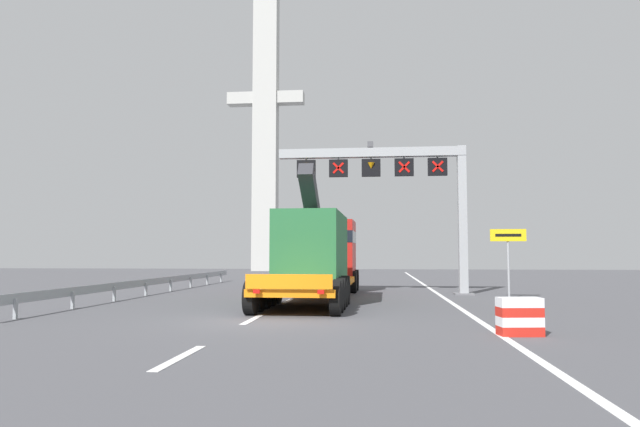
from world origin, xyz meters
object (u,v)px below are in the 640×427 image
overhead_lane_gantry (398,177)px  bridge_pylon_distant (266,128)px  crash_barrier_striped (520,317)px  exit_sign_yellow (508,246)px  heavy_haul_truck_orange (320,253)px

overhead_lane_gantry → bridge_pylon_distant: (-13.96, 36.82, 11.01)m
crash_barrier_striped → bridge_pylon_distant: 55.45m
exit_sign_yellow → bridge_pylon_distant: bearing=115.2°
overhead_lane_gantry → crash_barrier_striped: (2.34, -13.64, -5.21)m
overhead_lane_gantry → bridge_pylon_distant: bridge_pylon_distant is taller
exit_sign_yellow → crash_barrier_striped: bearing=-101.5°
overhead_lane_gantry → heavy_haul_truck_orange: 5.67m
overhead_lane_gantry → crash_barrier_striped: bearing=-80.3°
heavy_haul_truck_orange → exit_sign_yellow: 8.15m
overhead_lane_gantry → crash_barrier_striped: 14.79m
heavy_haul_truck_orange → exit_sign_yellow: heavy_haul_truck_orange is taller
bridge_pylon_distant → exit_sign_yellow: bearing=-64.8°
heavy_haul_truck_orange → bridge_pylon_distant: 43.22m
overhead_lane_gantry → exit_sign_yellow: 6.27m
crash_barrier_striped → exit_sign_yellow: bearing=78.5°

